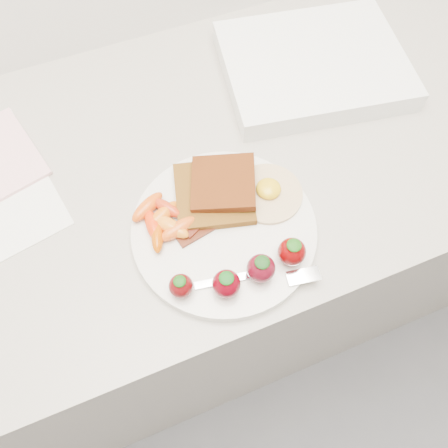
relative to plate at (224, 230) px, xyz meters
name	(u,v)px	position (x,y,z in m)	size (l,w,h in m)	color
counter	(195,264)	(-0.02, 0.15, -0.46)	(2.00, 0.60, 0.90)	gray
plate	(224,230)	(0.00, 0.00, 0.00)	(0.27, 0.27, 0.02)	silver
toast_lower	(214,194)	(0.01, 0.05, 0.02)	(0.11, 0.11, 0.01)	#4C2604
toast_upper	(223,183)	(0.02, 0.06, 0.03)	(0.09, 0.09, 0.01)	black
fried_egg	(268,192)	(0.08, 0.03, 0.01)	(0.14, 0.14, 0.02)	beige
bacon_strips	(209,219)	(-0.02, 0.02, 0.01)	(0.11, 0.07, 0.01)	#380D06
baby_carrots	(162,221)	(-0.08, 0.04, 0.02)	(0.09, 0.10, 0.02)	orange
strawberries	(247,270)	(0.00, -0.08, 0.03)	(0.19, 0.06, 0.05)	#540709
fork	(266,277)	(0.02, -0.09, 0.01)	(0.17, 0.06, 0.00)	silver
appliance	(313,66)	(0.27, 0.24, 0.01)	(0.31, 0.25, 0.04)	white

